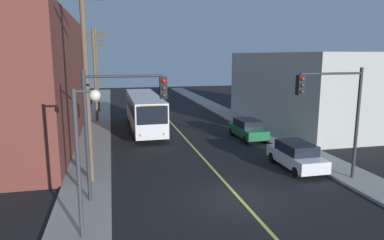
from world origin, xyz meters
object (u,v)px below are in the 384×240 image
utility_pole_far (97,66)px  utility_pole_mid (95,71)px  parked_car_green (248,129)px  city_bus (144,110)px  utility_pole_near (86,68)px  parked_car_white (296,155)px  traffic_signal_left_corner (121,111)px  fire_hydrant (300,146)px  traffic_signal_right_corner (333,104)px  street_lamp_left (83,142)px

utility_pole_far → utility_pole_mid: bearing=-89.8°
parked_car_green → utility_pole_mid: 16.58m
city_bus → utility_pole_near: (-4.08, -13.00, 4.29)m
parked_car_white → traffic_signal_left_corner: (-10.30, -2.38, 3.46)m
parked_car_white → utility_pole_near: 13.02m
city_bus → utility_pole_far: size_ratio=1.25×
utility_pole_mid → fire_hydrant: (14.17, -15.21, -4.62)m
parked_car_green → traffic_signal_left_corner: 14.95m
parked_car_white → parked_car_green: size_ratio=0.99×
parked_car_white → fire_hydrant: parked_car_white is taller
parked_car_white → traffic_signal_right_corner: (0.52, -2.49, 3.46)m
street_lamp_left → utility_pole_near: bearing=91.7°
traffic_signal_right_corner → street_lamp_left: traffic_signal_right_corner is taller
traffic_signal_right_corner → utility_pole_mid: bearing=121.7°
parked_car_white → parked_car_green: same height
traffic_signal_left_corner → fire_hydrant: bearing=23.3°
parked_car_white → traffic_signal_right_corner: bearing=-78.2°
parked_car_green → traffic_signal_left_corner: (-10.36, -10.21, 3.46)m
city_bus → traffic_signal_left_corner: 16.10m
utility_pole_mid → fire_hydrant: bearing=-47.0°
utility_pole_mid → city_bus: bearing=-47.4°
utility_pole_near → utility_pole_mid: 17.80m
parked_car_white → utility_pole_far: 27.85m
utility_pole_far → traffic_signal_left_corner: size_ratio=1.63×
parked_car_green → utility_pole_far: utility_pole_far is taller
traffic_signal_left_corner → city_bus: bearing=81.0°
city_bus → utility_pole_mid: utility_pole_mid is taller
utility_pole_far → parked_car_green: bearing=-53.7°
city_bus → utility_pole_near: bearing=-107.4°
parked_car_white → city_bus: bearing=120.4°
city_bus → traffic_signal_right_corner: bearing=-62.2°
traffic_signal_left_corner → parked_car_green: bearing=44.6°
city_bus → parked_car_white: size_ratio=2.76×
parked_car_green → traffic_signal_right_corner: 10.89m
utility_pole_near → parked_car_green: bearing=32.1°
traffic_signal_left_corner → traffic_signal_right_corner: same height
utility_pole_mid → traffic_signal_right_corner: (12.73, -20.59, -0.90)m
street_lamp_left → fire_hydrant: (13.68, 8.64, -3.16)m
traffic_signal_right_corner → street_lamp_left: 12.68m
parked_car_white → utility_pole_far: size_ratio=0.45×
traffic_signal_right_corner → parked_car_white: bearing=101.8°
parked_car_white → parked_car_green: 7.83m
parked_car_white → traffic_signal_right_corner: size_ratio=0.73×
utility_pole_far → fire_hydrant: bearing=-56.8°
traffic_signal_right_corner → fire_hydrant: bearing=75.0°
utility_pole_far → street_lamp_left: (0.51, -30.33, -1.79)m
parked_car_green → traffic_signal_right_corner: (0.46, -10.32, 3.46)m
city_bus → traffic_signal_right_corner: traffic_signal_right_corner is taller
city_bus → parked_car_white: bearing=-59.6°
traffic_signal_right_corner → street_lamp_left: size_ratio=1.09×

